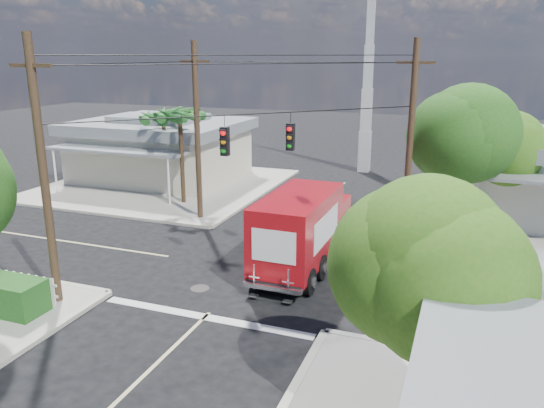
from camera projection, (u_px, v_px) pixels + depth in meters
The scene contains 14 objects.
ground at pixel (255, 269), 21.30m from camera, with size 120.00×120.00×0.00m, color black.
sidewalk_ne at pixel (529, 220), 27.42m from camera, with size 14.12×14.12×0.14m.
sidewalk_nw at pixel (164, 185), 34.76m from camera, with size 14.12×14.12×0.14m.
road_markings at pixel (240, 283), 19.97m from camera, with size 32.00×32.00×0.01m.
building_nw at pixel (161, 148), 35.98m from camera, with size 10.80×10.20×4.30m.
radio_tower at pixel (367, 94), 37.62m from camera, with size 0.80×0.80×17.00m.
tree_ne_front at pixel (460, 137), 23.66m from camera, with size 4.21×4.14×6.66m.
tree_ne_back at pixel (519, 146), 24.93m from camera, with size 3.77×3.66×5.82m.
tree_se at pixel (427, 262), 11.31m from camera, with size 3.67×3.54×5.62m.
palm_nw_front at pixel (180, 116), 29.22m from camera, with size 3.01×3.08×5.59m.
palm_nw_back at pixel (163, 119), 31.35m from camera, with size 3.01×3.08×5.19m.
utility_poles at pixel (233, 146), 22.01m from camera, with size 12.00×10.68×9.00m.
vending_boxes at pixel (435, 226), 24.51m from camera, with size 1.90×0.50×1.10m.
delivery_truck at pixel (303, 229), 21.21m from camera, with size 2.44×7.34×3.16m.
Camera 1 is at (7.59, -18.28, 8.32)m, focal length 35.00 mm.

